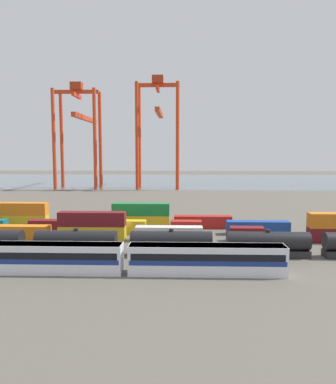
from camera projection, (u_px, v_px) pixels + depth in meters
ground_plane at (145, 206)px, 113.25m from camera, size 420.00×420.00×0.00m
harbour_water at (162, 180)px, 213.97m from camera, size 400.00×110.00×0.01m
passenger_train at (46, 257)px, 50.19m from camera, size 63.27×3.14×3.90m
freight_tank_row at (171, 243)px, 58.26m from camera, size 71.66×2.77×4.23m
shipping_container_1 at (17, 232)px, 69.22m from camera, size 12.10×2.44×2.60m
shipping_container_2 at (92, 233)px, 68.75m from camera, size 12.10×2.44×2.60m
shipping_container_3 at (92, 219)px, 68.48m from camera, size 12.10×2.44×2.60m
shipping_container_4 at (169, 234)px, 68.28m from camera, size 12.10×2.44×2.60m
shipping_container_5 at (247, 234)px, 67.81m from camera, size 6.04×2.44×2.60m
shipping_container_6 at (325, 235)px, 67.34m from camera, size 6.04×2.44×2.60m
shipping_container_7 at (326, 220)px, 67.07m from camera, size 6.04×2.44×2.60m
shipping_container_10 at (45, 226)px, 74.98m from camera, size 6.04×2.44×2.60m
shipping_container_11 at (115, 227)px, 74.51m from camera, size 12.10×2.44×2.60m
shipping_container_12 at (186, 227)px, 74.04m from camera, size 6.04×2.44×2.60m
shipping_container_13 at (258, 228)px, 73.57m from camera, size 12.10×2.44×2.60m
shipping_container_14 at (331, 228)px, 73.10m from camera, size 6.04×2.44×2.60m
shipping_container_16 at (19, 221)px, 81.10m from camera, size 12.10×2.44×2.60m
shipping_container_17 at (19, 209)px, 80.83m from camera, size 12.10×2.44×2.60m
shipping_container_18 at (80, 221)px, 80.66m from camera, size 6.04×2.44×2.60m
shipping_container_19 at (141, 221)px, 80.22m from camera, size 12.10×2.44×2.60m
shipping_container_20 at (141, 209)px, 79.95m from camera, size 12.10×2.44×2.60m
shipping_container_21 at (203, 222)px, 79.78m from camera, size 12.10×2.44×2.60m
gantry_crane_west at (79, 125)px, 167.93m from camera, size 19.17×40.48×45.84m
gantry_crane_central at (158, 122)px, 165.55m from camera, size 18.75×33.67×48.47m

